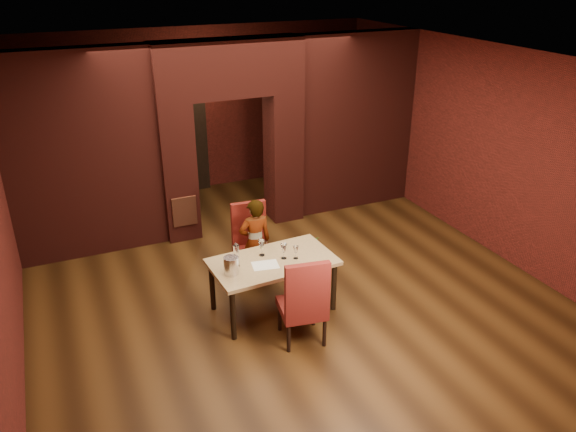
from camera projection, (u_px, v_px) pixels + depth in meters
name	position (u px, v px, depth m)	size (l,w,h in m)	color
floor	(278.00, 277.00, 8.37)	(8.00, 8.00, 0.00)	#412710
ceiling	(277.00, 58.00, 7.03)	(7.00, 8.00, 0.04)	silver
wall_back	(199.00, 111.00, 11.02)	(7.00, 0.04, 3.20)	maroon
wall_front	(477.00, 344.00, 4.38)	(7.00, 0.04, 3.20)	maroon
wall_right	(479.00, 146.00, 8.99)	(0.04, 8.00, 3.20)	maroon
pillar_left	(177.00, 171.00, 9.20)	(0.55, 0.55, 2.30)	maroon
pillar_right	(283.00, 156.00, 9.90)	(0.55, 0.55, 2.30)	maroon
lintel	(228.00, 68.00, 8.88)	(2.45, 0.55, 0.90)	maroon
wing_wall_left	(83.00, 157.00, 8.49)	(2.27, 0.35, 3.20)	maroon
wing_wall_right	(354.00, 123.00, 10.23)	(2.27, 0.35, 3.20)	maroon
vent_panel	(185.00, 211.00, 9.21)	(0.40, 0.03, 0.50)	#A74E30
rear_door	(182.00, 141.00, 11.05)	(0.90, 0.08, 2.10)	black
rear_door_frame	(182.00, 142.00, 11.02)	(1.02, 0.04, 2.22)	black
dining_table	(273.00, 285.00, 7.47)	(1.61, 0.90, 0.75)	tan
chair_far	(253.00, 244.00, 8.14)	(0.51, 0.51, 1.13)	maroon
chair_near	(302.00, 298.00, 6.80)	(0.54, 0.54, 1.18)	maroon
person_seated	(255.00, 242.00, 8.00)	(0.48, 0.31, 1.31)	white
wine_glass_a	(262.00, 248.00, 7.39)	(0.09, 0.09, 0.22)	silver
wine_glass_b	(284.00, 251.00, 7.31)	(0.09, 0.09, 0.21)	white
wine_glass_c	(296.00, 252.00, 7.32)	(0.07, 0.07, 0.18)	white
tasting_sheet	(265.00, 265.00, 7.19)	(0.33, 0.24, 0.00)	white
wine_bucket	(231.00, 266.00, 6.95)	(0.19, 0.19, 0.23)	silver
water_bottle	(236.00, 255.00, 7.11)	(0.07, 0.07, 0.32)	white
potted_plant	(305.00, 248.00, 8.74)	(0.39, 0.34, 0.44)	#2B6E22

